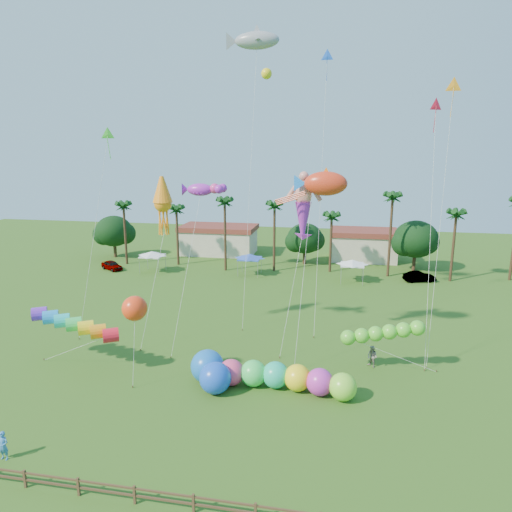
% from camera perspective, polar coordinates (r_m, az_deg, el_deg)
% --- Properties ---
extents(ground, '(160.00, 160.00, 0.00)m').
position_cam_1_polar(ground, '(29.66, -3.86, -21.66)').
color(ground, '#285116').
rests_on(ground, ground).
extents(tree_line, '(69.46, 8.91, 11.00)m').
position_cam_1_polar(tree_line, '(68.83, 8.21, 2.19)').
color(tree_line, '#3A2819').
rests_on(tree_line, ground).
extents(buildings_row, '(35.00, 7.00, 4.00)m').
position_cam_1_polar(buildings_row, '(75.69, 3.33, 1.50)').
color(buildings_row, beige).
rests_on(buildings_row, ground).
extents(tent_row, '(31.00, 4.00, 0.60)m').
position_cam_1_polar(tent_row, '(62.81, -0.92, -0.12)').
color(tent_row, white).
rests_on(tent_row, ground).
extents(fence, '(36.12, 0.12, 1.00)m').
position_cam_1_polar(fence, '(24.74, -7.83, -28.10)').
color(fence, brown).
rests_on(fence, ground).
extents(car_a, '(4.19, 3.44, 1.34)m').
position_cam_1_polar(car_a, '(70.07, -17.57, -1.11)').
color(car_a, '#4C4C54').
rests_on(car_a, ground).
extents(car_b, '(4.38, 2.50, 1.37)m').
position_cam_1_polar(car_b, '(64.45, 19.76, -2.45)').
color(car_b, '#4C4C54').
rests_on(car_b, ground).
extents(spectator_a, '(0.62, 0.41, 1.69)m').
position_cam_1_polar(spectator_a, '(30.87, -29.04, -20.03)').
color(spectator_a, '#3476B9').
rests_on(spectator_a, ground).
extents(spectator_b, '(1.09, 1.07, 1.77)m').
position_cam_1_polar(spectator_b, '(38.35, 14.32, -12.10)').
color(spectator_b, gray).
rests_on(spectator_b, ground).
extents(caterpillar_inflatable, '(12.23, 3.03, 2.49)m').
position_cam_1_polar(caterpillar_inflatable, '(34.17, 1.14, -14.61)').
color(caterpillar_inflatable, '#E83D72').
rests_on(caterpillar_inflatable, ground).
extents(blue_ball, '(2.29, 2.29, 2.29)m').
position_cam_1_polar(blue_ball, '(33.64, -5.12, -14.94)').
color(blue_ball, blue).
rests_on(blue_ball, ground).
extents(rainbow_tube, '(8.76, 3.91, 3.70)m').
position_cam_1_polar(rainbow_tube, '(38.06, -20.44, -9.05)').
color(rainbow_tube, red).
rests_on(rainbow_tube, ground).
extents(green_worm, '(10.17, 1.92, 3.47)m').
position_cam_1_polar(green_worm, '(36.62, 11.43, -9.97)').
color(green_worm, '#5ACE2D').
rests_on(green_worm, ground).
extents(orange_ball_kite, '(2.04, 2.04, 6.84)m').
position_cam_1_polar(orange_ball_kite, '(33.83, -14.93, -6.34)').
color(orange_ball_kite, '#FF3B14').
rests_on(orange_ball_kite, ground).
extents(merman_kite, '(2.80, 4.81, 14.75)m').
position_cam_1_polar(merman_kite, '(39.06, 5.91, 5.63)').
color(merman_kite, '#DE897E').
rests_on(merman_kite, ground).
extents(fish_kite, '(5.46, 6.32, 15.43)m').
position_cam_1_polar(fish_kite, '(37.80, 8.70, 8.93)').
color(fish_kite, red).
rests_on(fish_kite, ground).
extents(shark_kite, '(6.05, 7.00, 28.16)m').
position_cam_1_polar(shark_kite, '(47.62, 0.11, 25.33)').
color(shark_kite, gray).
rests_on(shark_kite, ground).
extents(squid_kite, '(2.28, 5.51, 14.86)m').
position_cam_1_polar(squid_kite, '(41.93, -11.57, 6.44)').
color(squid_kite, orange).
rests_on(squid_kite, ground).
extents(lobster_kite, '(4.43, 6.37, 14.44)m').
position_cam_1_polar(lobster_kite, '(39.98, -7.01, 8.23)').
color(lobster_kite, '#B126C0').
rests_on(lobster_kite, ground).
extents(delta_kite_red, '(1.23, 5.35, 21.03)m').
position_cam_1_polar(delta_kite_red, '(40.43, 21.56, 16.60)').
color(delta_kite_red, red).
rests_on(delta_kite_red, ground).
extents(delta_kite_yellow, '(1.50, 3.30, 22.35)m').
position_cam_1_polar(delta_kite_yellow, '(39.48, 23.43, 18.48)').
color(delta_kite_yellow, orange).
rests_on(delta_kite_yellow, ground).
extents(delta_kite_green, '(2.44, 5.26, 19.11)m').
position_cam_1_polar(delta_kite_green, '(45.63, -18.08, 13.97)').
color(delta_kite_green, '#4FF239').
rests_on(delta_kite_green, ground).
extents(delta_kite_blue, '(1.28, 5.07, 25.96)m').
position_cam_1_polar(delta_kite_blue, '(45.42, 8.86, 22.88)').
color(delta_kite_blue, blue).
rests_on(delta_kite_blue, ground).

